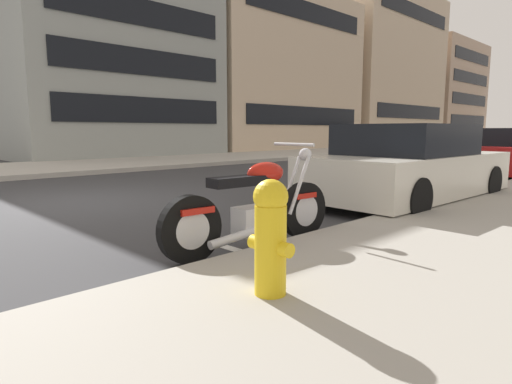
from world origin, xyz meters
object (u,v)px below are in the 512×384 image
Objects in this scene: parked_motorcycle at (255,209)px; parked_car_mid_block at (409,166)px; car_opposite_curb at (417,141)px; parked_car_across_street at (505,153)px; fire_hydrant at (271,234)px.

parked_car_mid_block reaches higher than parked_motorcycle.
car_opposite_curb is (21.18, 8.16, 0.24)m from parked_motorcycle.
parked_car_across_street is 13.31m from car_opposite_curb.
parked_car_across_street is at bearing 7.10° from parked_motorcycle.
parked_car_across_street is (10.29, 0.51, 0.19)m from parked_motorcycle.
fire_hydrant is at bearing 22.87° from car_opposite_curb.
parked_motorcycle is 0.55× the size of parked_car_across_street.
parked_car_mid_block reaches higher than parked_car_across_street.
parked_motorcycle is at bearing -174.36° from parked_car_mid_block.
parked_motorcycle is 0.52× the size of car_opposite_curb.
fire_hydrant is (-11.37, -1.77, -0.06)m from parked_car_across_street.
parked_motorcycle is at bearing 49.51° from fire_hydrant.
parked_motorcycle reaches higher than fire_hydrant.
fire_hydrant is at bearing -170.59° from parked_car_across_street.
parked_motorcycle is 2.76× the size of fire_hydrant.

